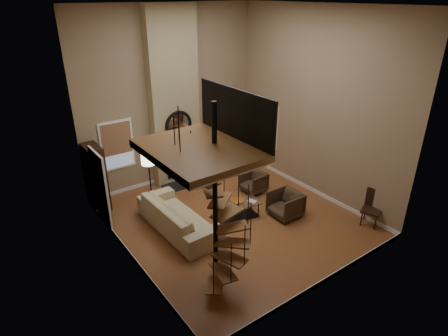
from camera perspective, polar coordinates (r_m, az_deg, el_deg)
ground at (r=10.70m, az=1.26°, el=-7.57°), size 6.00×6.50×0.01m
back_wall at (r=12.14m, az=-8.01°, el=10.45°), size 6.00×0.02×5.50m
front_wall at (r=7.36m, az=16.84°, el=-0.26°), size 6.00×0.02×5.50m
left_wall at (r=8.16m, az=-15.67°, el=2.40°), size 0.02×6.50×5.50m
right_wall at (r=11.49m, az=13.61°, el=9.16°), size 0.02×6.50×5.50m
ceiling at (r=9.01m, az=1.62°, el=23.34°), size 6.00×6.50×0.01m
baseboard_back at (r=13.07m, az=-7.30°, el=-1.04°), size 6.00×0.02×0.12m
baseboard_front at (r=8.82m, az=14.55°, el=-16.24°), size 6.00×0.02×0.12m
baseboard_left at (r=9.49m, az=-13.70°, el=-12.73°), size 0.02×6.50×0.12m
baseboard_right at (r=12.46m, az=12.34°, el=-2.81°), size 0.02×6.50×0.12m
chimney_breast at (r=11.98m, az=-7.57°, el=10.28°), size 1.60×0.38×5.50m
hearth at (r=12.56m, az=-5.80°, el=-2.30°), size 1.50×0.60×0.04m
firebox at (r=12.55m, az=-6.57°, el=0.35°), size 0.95×0.02×0.72m
mantel at (r=12.25m, az=-6.52°, el=2.77°), size 1.70×0.18×0.06m
mirror_frame at (r=12.02m, az=-6.85°, el=6.39°), size 0.94×0.10×0.94m
mirror_disc at (r=12.03m, az=-6.88°, el=6.40°), size 0.80×0.01×0.80m
vase_left at (r=11.99m, az=-8.94°, el=2.91°), size 0.24×0.24×0.25m
vase_right at (r=12.51m, az=-4.26°, el=4.02°), size 0.20×0.20×0.21m
window_back at (r=11.74m, az=-15.80°, el=3.43°), size 1.02×0.06×1.52m
window_right at (r=13.12m, az=6.51°, el=6.53°), size 0.06×1.02×1.52m
entry_door at (r=10.44m, az=-17.97°, el=-3.12°), size 0.10×1.05×2.16m
loft at (r=6.85m, az=-3.14°, el=3.34°), size 1.70×2.20×1.09m
spiral_stair at (r=7.64m, az=-1.26°, el=-6.38°), size 1.47×1.47×4.06m
hutch at (r=11.40m, az=-18.66°, el=-1.33°), size 0.40×0.85×1.91m
sofa at (r=10.13m, az=-7.01°, el=-7.14°), size 1.16×2.78×0.80m
armchair_near at (r=11.93m, az=4.70°, el=-2.00°), size 0.73×0.71×0.64m
armchair_far at (r=10.82m, az=9.52°, el=-5.32°), size 0.83×0.81×0.74m
coffee_table at (r=10.59m, az=2.17°, el=-6.12°), size 1.28×0.79×0.45m
bowl at (r=10.51m, az=2.02°, el=-5.01°), size 0.37×0.37×0.09m
book at (r=10.59m, az=4.19°, el=-5.05°), size 0.23×0.28×0.02m
floor_lamp at (r=10.76m, az=-11.28°, el=0.70°), size 0.39×0.39×1.71m
accent_lamp at (r=13.55m, az=-0.87°, el=1.04°), size 0.15×0.15×0.52m
side_chair at (r=10.97m, az=21.46°, el=-5.38°), size 0.64×0.64×1.01m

